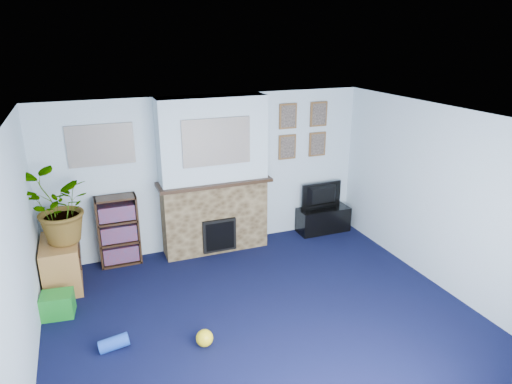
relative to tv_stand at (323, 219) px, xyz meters
name	(u,v)px	position (x,y,z in m)	size (l,w,h in m)	color
floor	(265,319)	(-1.92, -2.03, -0.23)	(5.00, 4.50, 0.01)	black
ceiling	(267,121)	(-1.92, -2.03, 2.17)	(5.00, 4.50, 0.01)	white
wall_back	(210,173)	(-1.92, 0.22, 0.97)	(5.00, 0.04, 2.40)	silver
wall_front	(393,353)	(-1.92, -4.28, 0.97)	(5.00, 0.04, 2.40)	silver
wall_left	(16,268)	(-4.42, -2.03, 0.97)	(0.04, 4.50, 2.40)	silver
wall_right	(443,199)	(0.58, -2.03, 0.97)	(0.04, 4.50, 2.40)	silver
chimney_breast	(214,178)	(-1.92, 0.02, 0.96)	(1.72, 0.50, 2.40)	brown
collage_main	(217,142)	(-1.92, -0.19, 1.55)	(1.00, 0.03, 0.68)	gray
collage_left	(101,145)	(-3.47, 0.21, 1.55)	(0.90, 0.03, 0.58)	gray
portrait_tl	(288,116)	(-0.62, 0.20, 1.77)	(0.30, 0.03, 0.40)	brown
portrait_tr	(319,114)	(-0.07, 0.20, 1.77)	(0.30, 0.03, 0.40)	brown
portrait_bl	(287,147)	(-0.62, 0.20, 1.27)	(0.30, 0.03, 0.40)	brown
portrait_br	(317,144)	(-0.07, 0.20, 1.27)	(0.30, 0.03, 0.40)	brown
tv_stand	(323,219)	(0.00, 0.00, 0.00)	(0.89, 0.37, 0.42)	black
television	(324,196)	(0.00, 0.02, 0.41)	(0.74, 0.10, 0.43)	black
bookshelf	(119,232)	(-3.37, 0.08, 0.28)	(0.58, 0.28, 1.05)	black
sideboard	(61,262)	(-4.16, -0.30, 0.12)	(0.46, 0.84, 0.65)	#A97136
potted_plant	(57,209)	(-4.11, -0.35, 0.90)	(0.86, 0.75, 0.96)	#26661E
mantel_clock	(209,177)	(-2.00, -0.03, 1.00)	(0.11, 0.06, 0.15)	gold
mantel_candle	(229,174)	(-1.68, -0.03, 1.01)	(0.04, 0.04, 0.14)	#B2BFC6
mantel_teddy	(174,181)	(-2.54, -0.03, 0.99)	(0.14, 0.14, 0.14)	gray
mantel_can	(255,172)	(-1.27, -0.03, 0.99)	(0.07, 0.07, 0.13)	#198C26
green_crate	(58,305)	(-4.22, -1.03, -0.08)	(0.37, 0.29, 0.29)	#198C26
toy_ball	(205,338)	(-2.72, -2.23, -0.14)	(0.19, 0.19, 0.19)	yellow
toy_block	(58,308)	(-4.22, -1.04, -0.12)	(0.18, 0.18, 0.22)	#198C26
toy_tube	(114,343)	(-3.65, -1.92, -0.15)	(0.15, 0.15, 0.32)	blue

